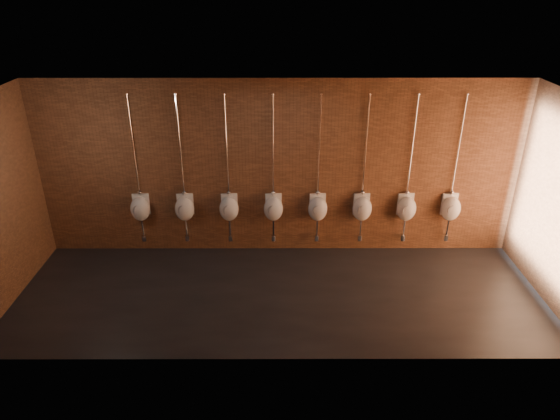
{
  "coord_description": "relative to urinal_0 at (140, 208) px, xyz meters",
  "views": [
    {
      "loc": [
        -0.0,
        -6.74,
        4.79
      ],
      "look_at": [
        0.01,
        0.9,
        1.1
      ],
      "focal_mm": 32.0,
      "sensor_mm": 36.0,
      "label": 1
    }
  ],
  "objects": [
    {
      "name": "ground",
      "position": [
        2.51,
        -1.38,
        -0.91
      ],
      "size": [
        8.5,
        8.5,
        0.0
      ],
      "primitive_type": "plane",
      "color": "black",
      "rests_on": "ground"
    },
    {
      "name": "urinal_4",
      "position": [
        3.21,
        0.0,
        0.0
      ],
      "size": [
        0.39,
        0.36,
        2.71
      ],
      "color": "white",
      "rests_on": "ground"
    },
    {
      "name": "urinal_3",
      "position": [
        2.4,
        0.0,
        0.0
      ],
      "size": [
        0.39,
        0.36,
        2.71
      ],
      "color": "white",
      "rests_on": "ground"
    },
    {
      "name": "urinal_1",
      "position": [
        0.8,
        0.0,
        0.0
      ],
      "size": [
        0.39,
        0.36,
        2.71
      ],
      "color": "white",
      "rests_on": "ground"
    },
    {
      "name": "urinal_7",
      "position": [
        5.61,
        0.0,
        0.0
      ],
      "size": [
        0.39,
        0.36,
        2.71
      ],
      "color": "white",
      "rests_on": "ground"
    },
    {
      "name": "urinal_6",
      "position": [
        4.81,
        0.0,
        0.0
      ],
      "size": [
        0.39,
        0.36,
        2.71
      ],
      "color": "white",
      "rests_on": "ground"
    },
    {
      "name": "urinal_2",
      "position": [
        1.6,
        0.0,
        0.0
      ],
      "size": [
        0.39,
        0.36,
        2.71
      ],
      "color": "white",
      "rests_on": "ground"
    },
    {
      "name": "urinal_5",
      "position": [
        4.01,
        0.0,
        0.0
      ],
      "size": [
        0.39,
        0.36,
        2.71
      ],
      "color": "white",
      "rests_on": "ground"
    },
    {
      "name": "room_shell",
      "position": [
        2.51,
        -1.38,
        1.1
      ],
      "size": [
        8.54,
        3.04,
        3.22
      ],
      "color": "black",
      "rests_on": "ground"
    },
    {
      "name": "urinal_0",
      "position": [
        0.0,
        0.0,
        0.0
      ],
      "size": [
        0.39,
        0.36,
        2.71
      ],
      "color": "white",
      "rests_on": "ground"
    }
  ]
}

